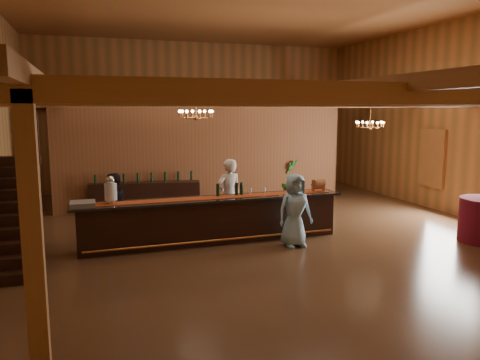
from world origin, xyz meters
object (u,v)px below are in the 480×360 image
object	(u,v)px
backbar_shelf	(145,197)
staff_second	(113,207)
chandelier_left	(196,114)
bartender	(229,196)
beverage_dispenser	(111,190)
guest	(295,210)
chandelier_right	(370,124)
tasting_bar	(213,220)
floor_plant	(289,180)
raffle_drum	(318,185)

from	to	relation	value
backbar_shelf	staff_second	xyz separation A→B (m)	(-1.04, -2.83, 0.34)
chandelier_left	bartender	world-z (taller)	chandelier_left
beverage_dispenser	chandelier_left	world-z (taller)	chandelier_left
chandelier_left	guest	xyz separation A→B (m)	(1.85, -1.51, -2.09)
backbar_shelf	beverage_dispenser	bearing A→B (deg)	-97.13
chandelier_right	guest	world-z (taller)	chandelier_right
tasting_bar	staff_second	bearing A→B (deg)	157.18
floor_plant	raffle_drum	bearing A→B (deg)	-104.07
guest	floor_plant	world-z (taller)	guest
staff_second	guest	xyz separation A→B (m)	(3.79, -1.72, 0.03)
chandelier_right	bartender	distance (m)	4.99
beverage_dispenser	guest	world-z (taller)	beverage_dispenser
raffle_drum	bartender	size ratio (longest dim) A/B	0.19
beverage_dispenser	floor_plant	distance (m)	7.22
tasting_bar	backbar_shelf	size ratio (longest dim) A/B	1.94
chandelier_left	floor_plant	xyz separation A→B (m)	(3.90, 3.48, -2.22)
beverage_dispenser	floor_plant	bearing A→B (deg)	34.88
staff_second	floor_plant	bearing A→B (deg)	171.26
chandelier_right	staff_second	world-z (taller)	chandelier_right
chandelier_left	floor_plant	size ratio (longest dim) A/B	0.58
raffle_drum	staff_second	xyz separation A→B (m)	(-4.79, 0.86, -0.42)
backbar_shelf	chandelier_left	bearing A→B (deg)	-64.00
chandelier_left	bartender	size ratio (longest dim) A/B	0.44
chandelier_right	chandelier_left	bearing A→B (deg)	-168.11
staff_second	guest	distance (m)	4.16
chandelier_right	guest	distance (m)	4.76
bartender	staff_second	size ratio (longest dim) A/B	1.16
backbar_shelf	guest	bearing A→B (deg)	-49.17
backbar_shelf	raffle_drum	bearing A→B (deg)	-34.75
tasting_bar	guest	distance (m)	1.88
beverage_dispenser	staff_second	size ratio (longest dim) A/B	0.38
staff_second	guest	size ratio (longest dim) A/B	0.96
raffle_drum	backbar_shelf	bearing A→B (deg)	135.54
tasting_bar	chandelier_left	world-z (taller)	chandelier_left
beverage_dispenser	chandelier_left	size ratio (longest dim) A/B	0.75
backbar_shelf	bartender	size ratio (longest dim) A/B	1.74
backbar_shelf	guest	distance (m)	5.32
raffle_drum	chandelier_left	distance (m)	3.39
beverage_dispenser	backbar_shelf	xyz separation A→B (m)	(1.11, 3.67, -0.87)
raffle_drum	guest	bearing A→B (deg)	-139.52
chandelier_left	guest	world-z (taller)	chandelier_left
raffle_drum	chandelier_left	size ratio (longest dim) A/B	0.43
chandelier_right	floor_plant	size ratio (longest dim) A/B	0.58
staff_second	raffle_drum	bearing A→B (deg)	131.88
backbar_shelf	chandelier_left	distance (m)	4.01
raffle_drum	floor_plant	bearing A→B (deg)	75.93
bartender	floor_plant	xyz separation A→B (m)	(3.09, 3.38, -0.23)
bartender	floor_plant	size ratio (longest dim) A/B	1.33
tasting_bar	guest	world-z (taller)	guest
beverage_dispenser	staff_second	bearing A→B (deg)	85.35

